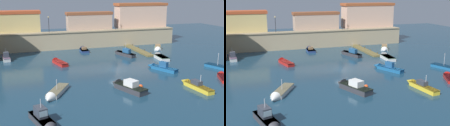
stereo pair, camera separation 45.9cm
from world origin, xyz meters
TOP-DOWN VIEW (x-y plane):
  - ground_plane at (0.00, 0.00)m, footprint 129.75×129.75m
  - quay_wall at (0.00, 22.93)m, footprint 48.37×2.92m
  - old_town_backdrop at (1.96, 26.52)m, footprint 48.07×5.17m
  - pier_dock at (10.72, 14.59)m, footprint 1.76×14.07m
  - quay_lamp_0 at (-9.34, 22.93)m, footprint 0.32×0.32m
  - quay_lamp_1 at (7.84, 22.93)m, footprint 0.32×0.32m
  - moored_boat_0 at (7.54, -2.53)m, footprint 3.80×6.44m
  - moored_boat_1 at (-14.85, -18.49)m, footprint 2.94×5.93m
  - moored_boat_2 at (-1.82, 18.77)m, footprint 1.99×4.48m
  - moored_boat_3 at (15.76, 14.11)m, footprint 3.66×5.05m
  - moored_boat_4 at (-9.50, 8.16)m, footprint 2.85×6.38m
  - moored_boat_5 at (-2.42, -10.70)m, footprint 3.99×6.78m
  - moored_boat_6 at (-12.57, -9.80)m, footprint 4.48×6.61m
  - moored_boat_7 at (11.82, 5.76)m, footprint 2.19×5.82m
  - moored_boat_8 at (-19.43, 15.31)m, footprint 1.99×6.07m
  - moored_boat_9 at (7.40, -13.18)m, footprint 1.82×6.68m
  - moored_boat_11 at (14.57, -10.62)m, footprint 3.58×5.27m
  - moored_boat_12 at (5.49, 10.87)m, footprint 3.43×6.79m
  - mooring_buoy_0 at (0.16, -10.06)m, footprint 0.64×0.64m

SIDE VIEW (x-z plane):
  - ground_plane at x=0.00m, z-range 0.00..0.00m
  - mooring_buoy_0 at x=0.16m, z-range -0.32..0.32m
  - pier_dock at x=10.72m, z-range -0.17..0.53m
  - moored_boat_6 at x=-12.57m, z-range -0.95..1.57m
  - moored_boat_11 at x=14.57m, z-range -0.28..0.92m
  - moored_boat_2 at x=-1.82m, z-range -0.54..1.19m
  - moored_boat_4 at x=-9.50m, z-range -0.28..0.98m
  - moored_boat_3 at x=15.76m, z-range -0.58..1.29m
  - moored_boat_7 at x=11.82m, z-range -0.45..1.20m
  - moored_boat_9 at x=7.40m, z-range -0.85..1.72m
  - moored_boat_0 at x=7.54m, z-range -0.64..1.57m
  - moored_boat_8 at x=-19.43m, z-range -0.85..1.96m
  - moored_boat_12 at x=5.49m, z-range -1.11..2.22m
  - moored_boat_5 at x=-2.42m, z-range -0.47..1.60m
  - moored_boat_1 at x=-14.85m, z-range -0.97..2.12m
  - quay_wall at x=0.00m, z-range 0.01..4.33m
  - quay_lamp_1 at x=7.84m, z-range 4.87..8.17m
  - quay_lamp_0 at x=-9.34m, z-range 4.91..8.77m
  - old_town_backdrop at x=1.96m, z-range 3.64..10.52m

